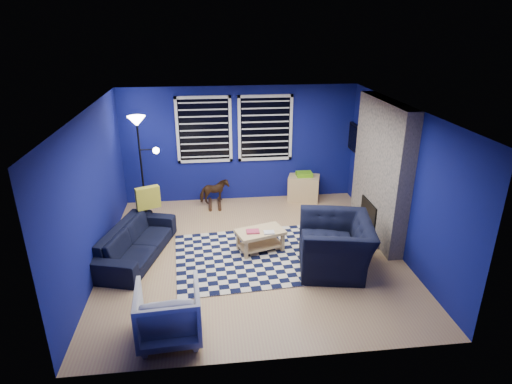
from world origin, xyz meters
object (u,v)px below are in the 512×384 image
(sofa, at_px, (136,242))
(rocking_horse, at_px, (214,191))
(tv, at_px, (358,140))
(armchair_big, at_px, (335,244))
(floor_lamp, at_px, (139,135))
(cabinet, at_px, (304,187))
(armchair_bent, at_px, (169,313))
(coffee_table, at_px, (260,236))

(sofa, bearing_deg, rocking_horse, -18.26)
(tv, bearing_deg, armchair_big, -114.32)
(armchair_big, relative_size, floor_lamp, 0.62)
(rocking_horse, bearing_deg, floor_lamp, 81.03)
(tv, height_order, sofa, tv)
(armchair_big, height_order, rocking_horse, armchair_big)
(armchair_big, height_order, cabinet, armchair_big)
(cabinet, bearing_deg, rocking_horse, -159.40)
(sofa, distance_m, floor_lamp, 2.25)
(tv, relative_size, cabinet, 1.30)
(tv, relative_size, rocking_horse, 1.62)
(tv, relative_size, armchair_bent, 1.24)
(armchair_bent, xyz_separation_m, floor_lamp, (-0.74, 3.83, 1.31))
(armchair_big, xyz_separation_m, cabinet, (0.11, 2.83, -0.12))
(armchair_big, xyz_separation_m, coffee_table, (-1.13, 0.66, -0.13))
(tv, distance_m, armchair_big, 3.00)
(floor_lamp, bearing_deg, sofa, -88.55)
(sofa, height_order, rocking_horse, rocking_horse)
(armchair_big, bearing_deg, sofa, -91.88)
(armchair_big, distance_m, floor_lamp, 4.29)
(armchair_big, bearing_deg, floor_lamp, -116.56)
(tv, height_order, armchair_big, tv)
(armchair_bent, height_order, coffee_table, armchair_bent)
(cabinet, bearing_deg, floor_lamp, -156.60)
(sofa, relative_size, coffee_table, 2.10)
(armchair_bent, bearing_deg, coffee_table, -128.17)
(sofa, relative_size, floor_lamp, 0.93)
(cabinet, distance_m, floor_lamp, 3.68)
(tv, distance_m, sofa, 4.91)
(floor_lamp, bearing_deg, armchair_big, -36.84)
(armchair_bent, bearing_deg, sofa, -74.94)
(sofa, distance_m, cabinet, 3.97)
(tv, bearing_deg, rocking_horse, 177.53)
(tv, xyz_separation_m, floor_lamp, (-4.44, -0.12, 0.28))
(sofa, height_order, armchair_bent, armchair_bent)
(tv, distance_m, cabinet, 1.55)
(sofa, relative_size, armchair_big, 1.51)
(armchair_bent, relative_size, rocking_horse, 1.31)
(armchair_big, height_order, floor_lamp, floor_lamp)
(floor_lamp, bearing_deg, rocking_horse, 10.14)
(sofa, distance_m, armchair_big, 3.31)
(armchair_bent, height_order, floor_lamp, floor_lamp)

